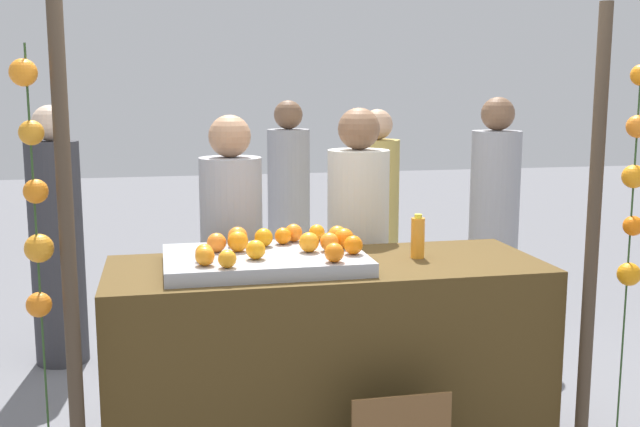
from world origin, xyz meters
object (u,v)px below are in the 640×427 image
object	(u,v)px
orange_1	(309,242)
stall_counter	(327,365)
juice_bottle	(418,237)
vendor_left	(232,280)
vendor_right	(358,271)
orange_0	(334,253)

from	to	relation	value
orange_1	stall_counter	bearing A→B (deg)	14.70
juice_bottle	vendor_left	size ratio (longest dim) A/B	0.13
juice_bottle	vendor_right	distance (m)	0.66
orange_0	vendor_left	world-z (taller)	vendor_left
vendor_left	vendor_right	distance (m)	0.67
juice_bottle	vendor_left	distance (m)	1.04
vendor_left	stall_counter	bearing A→B (deg)	-59.48
juice_bottle	vendor_right	bearing A→B (deg)	102.43
juice_bottle	orange_0	bearing A→B (deg)	-150.11
stall_counter	orange_0	distance (m)	0.62
orange_1	vendor_right	bearing A→B (deg)	58.28
juice_bottle	vendor_right	size ratio (longest dim) A/B	0.13
stall_counter	orange_1	size ratio (longest dim) A/B	21.98
stall_counter	vendor_right	world-z (taller)	vendor_right
orange_0	orange_1	bearing A→B (deg)	106.62
stall_counter	vendor_left	world-z (taller)	vendor_left
orange_1	juice_bottle	size ratio (longest dim) A/B	0.43
orange_1	vendor_left	world-z (taller)	vendor_left
stall_counter	orange_1	distance (m)	0.58
orange_0	vendor_right	world-z (taller)	vendor_right
stall_counter	orange_0	xyz separation A→B (m)	(-0.02, -0.24, 0.57)
stall_counter	vendor_left	bearing A→B (deg)	120.52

